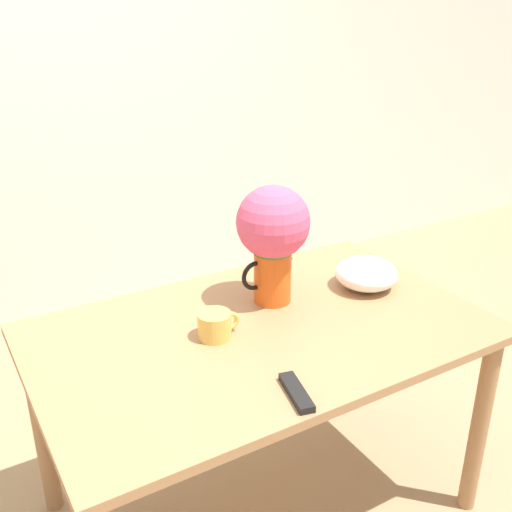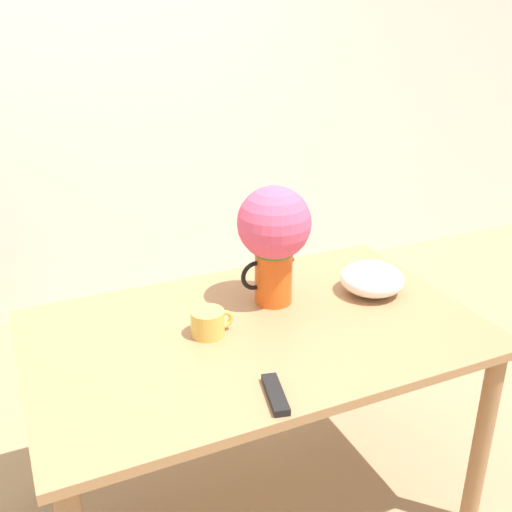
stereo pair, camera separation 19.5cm
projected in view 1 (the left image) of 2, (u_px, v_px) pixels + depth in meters
name	position (u px, v px, depth m)	size (l,w,h in m)	color
ground_plane	(218.00, 503.00, 2.19)	(12.00, 12.00, 0.00)	#9E7F5B
wall_back	(54.00, 82.00, 3.04)	(8.00, 0.05, 2.60)	silver
table	(261.00, 353.00, 1.92)	(1.41, 0.88, 0.74)	#A3754C
flower_vase	(273.00, 233.00, 1.96)	(0.24, 0.24, 0.41)	#E05619
coffee_mug	(215.00, 325.00, 1.82)	(0.14, 0.10, 0.08)	gold
white_bowl	(366.00, 273.00, 2.13)	(0.22, 0.22, 0.11)	white
remote_control	(296.00, 392.00, 1.56)	(0.08, 0.17, 0.02)	black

